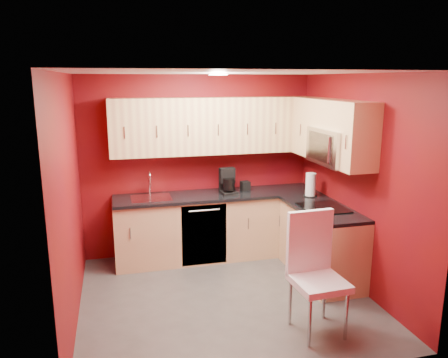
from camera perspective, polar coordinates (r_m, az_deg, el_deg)
name	(u,v)px	position (r m, az deg, el deg)	size (l,w,h in m)	color
floor	(225,297)	(5.17, 0.16, -15.20)	(3.20, 3.20, 0.00)	#4B4846
ceiling	(225,73)	(4.56, 0.17, 13.73)	(3.20, 3.20, 0.00)	white
wall_back	(198,166)	(6.14, -3.35, 1.75)	(3.20, 3.20, 0.00)	maroon
wall_front	(275,240)	(3.35, 6.68, -7.89)	(3.20, 3.20, 0.00)	maroon
wall_left	(69,202)	(4.59, -19.57, -2.80)	(3.00, 3.00, 0.00)	maroon
wall_right	(358,183)	(5.33, 17.06, -0.51)	(3.00, 3.00, 0.00)	maroon
base_cabinets_back	(217,226)	(6.11, -0.85, -6.21)	(2.80, 0.60, 0.87)	#D8B27B
base_cabinets_right	(321,243)	(5.63, 12.55, -8.22)	(0.60, 1.30, 0.87)	#D8B27B
countertop_back	(218,195)	(5.96, -0.84, -2.12)	(2.80, 0.63, 0.04)	black
countertop_right	(322,209)	(5.47, 12.71, -3.83)	(0.63, 1.27, 0.04)	black
upper_cabinets_back	(215,126)	(5.93, -1.18, 6.99)	(2.80, 0.35, 0.75)	#ECD086
upper_cabinets_right	(329,125)	(5.52, 13.55, 6.86)	(0.35, 1.55, 0.75)	#ECD086
microwave	(335,146)	(5.32, 14.33, 4.14)	(0.42, 0.76, 0.42)	silver
cooktop	(323,208)	(5.43, 12.84, -3.68)	(0.50, 0.55, 0.01)	black
sink	(151,195)	(5.83, -9.52, -2.10)	(0.52, 0.42, 0.35)	silver
dishwasher_front	(204,235)	(5.79, -2.60, -7.31)	(0.60, 0.02, 0.82)	black
downlight	(218,74)	(4.85, -0.74, 13.50)	(0.20, 0.20, 0.01)	white
coffee_maker	(229,181)	(5.92, 0.61, -0.30)	(0.21, 0.27, 0.34)	black
napkin_holder	(245,186)	(6.13, 2.78, -0.90)	(0.12, 0.12, 0.13)	black
paper_towel	(311,185)	(5.90, 11.25, -0.75)	(0.18, 0.18, 0.31)	white
dining_chair	(319,276)	(4.38, 12.32, -12.27)	(0.48, 0.50, 1.18)	white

